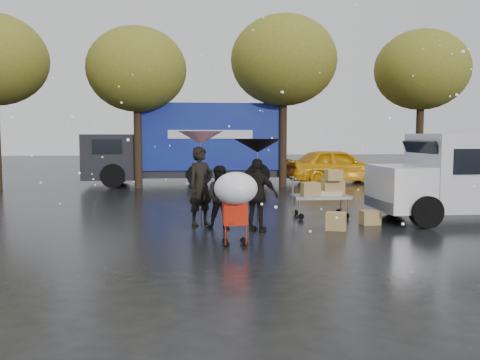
{
  "coord_description": "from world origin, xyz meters",
  "views": [
    {
      "loc": [
        -1.66,
        -11.02,
        2.16
      ],
      "look_at": [
        -0.32,
        1.0,
        1.09
      ],
      "focal_mm": 38.0,
      "sensor_mm": 36.0,
      "label": 1
    }
  ],
  "objects": [
    {
      "name": "box_ground_far",
      "position": [
        2.83,
        0.74,
        0.17
      ],
      "size": [
        0.45,
        0.36,
        0.34
      ],
      "primitive_type": "cube",
      "rotation": [
        0.0,
        0.0,
        0.05
      ],
      "color": "#9C8044",
      "rests_on": "ground"
    },
    {
      "name": "shopping_cart",
      "position": [
        -0.67,
        -1.38,
        1.06
      ],
      "size": [
        0.84,
        0.84,
        1.46
      ],
      "color": "red",
      "rests_on": "ground"
    },
    {
      "name": "tree_row",
      "position": [
        -0.47,
        10.0,
        5.02
      ],
      "size": [
        21.6,
        4.4,
        7.12
      ],
      "color": "black",
      "rests_on": "ground"
    },
    {
      "name": "white_van",
      "position": [
        5.78,
        1.11,
        1.16
      ],
      "size": [
        4.91,
        2.18,
        2.2
      ],
      "color": "silver",
      "rests_on": "ground"
    },
    {
      "name": "person_middle",
      "position": [
        -0.81,
        0.49,
        0.74
      ],
      "size": [
        0.8,
        0.67,
        1.47
      ],
      "primitive_type": "imported",
      "rotation": [
        0.0,
        0.0,
        -0.17
      ],
      "color": "black",
      "rests_on": "ground"
    },
    {
      "name": "vendor_cart",
      "position": [
        2.01,
        1.93,
        0.73
      ],
      "size": [
        1.52,
        0.8,
        1.27
      ],
      "color": "slate",
      "rests_on": "ground"
    },
    {
      "name": "person_pink",
      "position": [
        -1.25,
        1.12,
        0.95
      ],
      "size": [
        0.82,
        0.77,
        1.89
      ],
      "primitive_type": "imported",
      "rotation": [
        0.0,
        0.0,
        0.62
      ],
      "color": "black",
      "rests_on": "ground"
    },
    {
      "name": "ground",
      "position": [
        0.0,
        0.0,
        0.0
      ],
      "size": [
        90.0,
        90.0,
        0.0
      ],
      "primitive_type": "plane",
      "color": "black",
      "rests_on": "ground"
    },
    {
      "name": "person_black",
      "position": [
        -0.03,
        0.13,
        0.83
      ],
      "size": [
        1.04,
        0.84,
        1.65
      ],
      "primitive_type": "imported",
      "rotation": [
        0.0,
        0.0,
        2.61
      ],
      "color": "black",
      "rests_on": "ground"
    },
    {
      "name": "yellow_taxi",
      "position": [
        5.19,
        11.24,
        0.78
      ],
      "size": [
        4.79,
        2.39,
        1.57
      ],
      "primitive_type": "imported",
      "rotation": [
        0.0,
        0.0,
        1.69
      ],
      "color": "#F1A40C",
      "rests_on": "ground"
    },
    {
      "name": "blue_truck",
      "position": [
        -1.38,
        11.29,
        1.76
      ],
      "size": [
        8.3,
        2.6,
        3.5
      ],
      "color": "navy",
      "rests_on": "ground"
    },
    {
      "name": "umbrella_black",
      "position": [
        -0.03,
        0.13,
        1.93
      ],
      "size": [
        1.07,
        1.07,
        2.08
      ],
      "color": "#4C4C4C",
      "rests_on": "ground"
    },
    {
      "name": "box_ground_near",
      "position": [
        1.79,
        0.15,
        0.2
      ],
      "size": [
        0.55,
        0.5,
        0.4
      ],
      "primitive_type": "cube",
      "rotation": [
        0.0,
        0.0,
        -0.37
      ],
      "color": "#9C8044",
      "rests_on": "ground"
    },
    {
      "name": "umbrella_pink",
      "position": [
        -1.25,
        1.12,
        2.11
      ],
      "size": [
        1.07,
        1.07,
        2.26
      ],
      "color": "#4C4C4C",
      "rests_on": "ground"
    }
  ]
}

